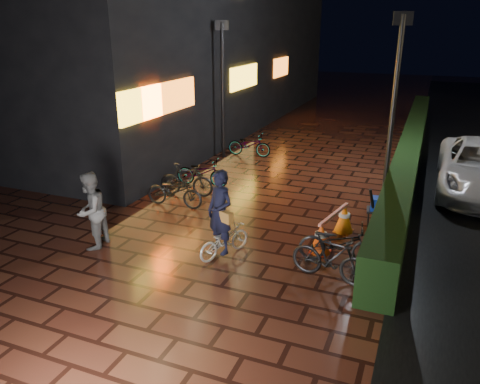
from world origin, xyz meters
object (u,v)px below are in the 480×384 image
at_px(bystander_person, 91,211).
at_px(cyclist, 222,225).
at_px(traffic_barrier, 333,227).
at_px(cart_assembly, 379,206).

xyz_separation_m(bystander_person, cyclist, (2.80, 0.67, -0.15)).
bearing_deg(traffic_barrier, cyclist, -141.82).
relative_size(bystander_person, cyclist, 0.90).
xyz_separation_m(cyclist, cart_assembly, (2.85, 2.84, -0.17)).
height_order(bystander_person, traffic_barrier, bystander_person).
bearing_deg(bystander_person, cart_assembly, 115.06).
bearing_deg(cyclist, cart_assembly, 44.90).
height_order(cyclist, traffic_barrier, cyclist).
distance_m(traffic_barrier, cart_assembly, 1.51).
bearing_deg(cart_assembly, bystander_person, -148.12).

